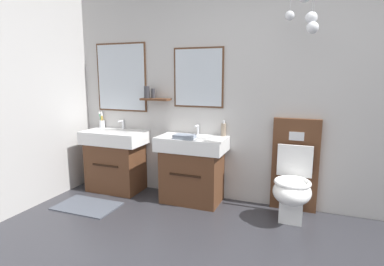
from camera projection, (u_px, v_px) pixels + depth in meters
The scene contains 10 objects.
wall_back at pixel (287, 89), 3.31m from camera, with size 5.43×0.58×2.59m.
bath_mat at pixel (87, 206), 3.48m from camera, with size 0.68×0.44×0.01m, color #474C56.
vanity_sink_left at pixel (116, 159), 3.95m from camera, with size 0.77×0.47×0.76m.
tap_on_left_sink at pixel (122, 123), 4.03m from camera, with size 0.03×0.13×0.11m.
vanity_sink_right at pixel (192, 167), 3.59m from camera, with size 0.77×0.47×0.76m.
tap_on_right_sink at pixel (198, 128), 3.66m from camera, with size 0.03×0.13×0.11m.
toilet at pixel (293, 181), 3.20m from camera, with size 0.48×0.62×1.00m.
toothbrush_cup at pixel (102, 123), 4.13m from camera, with size 0.08×0.07×0.21m.
soap_dispenser at pixel (224, 129), 3.55m from camera, with size 0.06×0.06×0.18m.
folded_hand_towel at pixel (185, 137), 3.41m from camera, with size 0.22×0.16×0.04m, color gray.
Camera 1 is at (0.23, -1.58, 1.44)m, focal length 29.22 mm.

